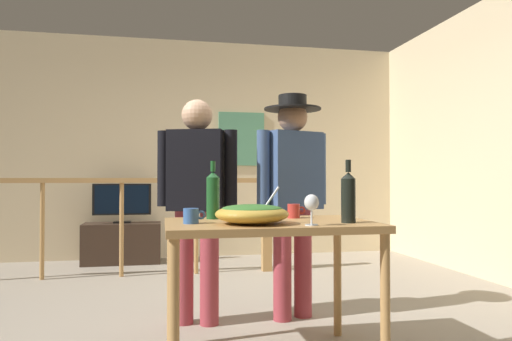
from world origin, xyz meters
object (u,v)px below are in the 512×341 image
Objects in this scene: serving_table at (269,237)px; wine_bottle_green at (213,194)px; mug_blue at (191,216)px; person_standing_left at (197,192)px; wine_bottle_dark at (348,196)px; salad_bowl at (252,213)px; tv_console at (122,243)px; mug_red at (294,211)px; stair_railing at (173,210)px; person_standing_right at (293,185)px; flat_screen_tv at (122,200)px; wine_glass at (312,204)px; framed_picture at (241,139)px.

wine_bottle_green reaches higher than serving_table.
person_standing_left is at bearing 83.79° from mug_blue.
wine_bottle_dark is 2.87× the size of mug_blue.
salad_bowl is 0.25× the size of person_standing_left.
tv_console is 7.64× the size of mug_blue.
wine_bottle_green is 3.06× the size of mug_red.
person_standing_left reaches higher than wine_bottle_green.
mug_red is at bearing -74.05° from stair_railing.
person_standing_right reaches higher than stair_railing.
stair_railing is 9.31× the size of wine_bottle_dark.
flat_screen_tv is at bearing 127.06° from stair_railing.
tv_console is at bearing 107.56° from serving_table.
wine_glass is 1.13m from person_standing_left.
serving_table is (1.04, -3.27, -0.07)m from flat_screen_tv.
wine_bottle_dark is 0.42m from mug_red.
person_standing_left is (-0.74, 0.91, 0.00)m from wine_bottle_dark.
person_standing_left reaches higher than serving_table.
flat_screen_tv is 1.97× the size of wine_bottle_green.
wine_glass is at bearing 60.40° from person_standing_right.
flat_screen_tv is at bearing -55.35° from person_standing_left.
tv_console is at bearing 108.60° from wine_glass.
wine_bottle_dark reaches higher than wine_glass.
serving_table is at bearing -72.44° from tv_console.
tv_console is 3.00m from person_standing_right.
framed_picture is 3.81m from wine_bottle_dark.
mug_blue is (-0.31, 0.08, -0.02)m from salad_bowl.
wine_bottle_green is (-0.29, 0.22, 0.23)m from serving_table.
salad_bowl is at bearing -98.69° from framed_picture.
wine_glass is at bearing -71.25° from flat_screen_tv.
framed_picture is at bearing 11.00° from tv_console.
wine_bottle_green is at bearing 20.30° from person_standing_right.
stair_railing reaches higher than flat_screen_tv.
stair_railing is at bearing 105.95° from mug_red.
mug_red is (1.24, -3.11, 0.57)m from tv_console.
framed_picture is 2.91m from person_standing_right.
wine_bottle_dark is (0.86, -2.66, 0.23)m from stair_railing.
serving_table is 0.23m from salad_bowl.
wine_bottle_green reaches higher than stair_railing.
wine_bottle_dark is at bearing 23.83° from wine_glass.
framed_picture is at bearing 50.24° from stair_railing.
mug_blue is at bearing -79.49° from flat_screen_tv.
serving_table is 0.70× the size of person_standing_right.
wine_bottle_dark is 0.84m from mug_blue.
person_standing_right is at bearing -61.19° from flat_screen_tv.
wine_glass is 0.67m from wine_bottle_green.
salad_bowl is 1.00m from person_standing_right.
wine_bottle_dark is at bearing -60.45° from mug_red.
wine_bottle_dark is at bearing -72.08° from stair_railing.
flat_screen_tv is at bearing 112.80° from wine_bottle_dark.
person_standing_right is at bearing -65.31° from stair_railing.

